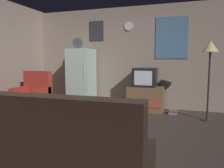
{
  "coord_description": "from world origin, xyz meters",
  "views": [
    {
      "loc": [
        1.46,
        -3.05,
        1.21
      ],
      "look_at": [
        0.15,
        0.9,
        0.75
      ],
      "focal_mm": 34.55,
      "sensor_mm": 36.0,
      "label": 1
    }
  ],
  "objects": [
    {
      "name": "crt_tv",
      "position": [
        0.59,
        2.07,
        0.8
      ],
      "size": [
        0.54,
        0.51,
        0.44
      ],
      "color": "black",
      "rests_on": "tv_stand"
    },
    {
      "name": "wall_with_art",
      "position": [
        0.01,
        2.45,
        1.29
      ],
      "size": [
        5.2,
        0.12,
        2.56
      ],
      "color": "gray",
      "rests_on": "ground_plane"
    },
    {
      "name": "coffee_table",
      "position": [
        -0.13,
        0.5,
        0.22
      ],
      "size": [
        0.72,
        0.72,
        0.45
      ],
      "color": "brown",
      "rests_on": "ground_plane"
    },
    {
      "name": "tv_stand",
      "position": [
        0.62,
        2.07,
        0.29
      ],
      "size": [
        0.84,
        0.53,
        0.58
      ],
      "color": "brown",
      "rests_on": "ground_plane"
    },
    {
      "name": "ground_plane",
      "position": [
        0.0,
        0.0,
        0.0
      ],
      "size": [
        12.0,
        12.0,
        0.0
      ],
      "primitive_type": "plane",
      "color": "#3D332D"
    },
    {
      "name": "remote_control",
      "position": [
        -0.14,
        0.34,
        0.46
      ],
      "size": [
        0.15,
        0.11,
        0.02
      ],
      "primitive_type": "cube",
      "rotation": [
        0.0,
        0.0,
        -0.47
      ],
      "color": "black",
      "rests_on": "coffee_table"
    },
    {
      "name": "book_stack",
      "position": [
        1.27,
        1.89,
        0.05
      ],
      "size": [
        0.2,
        0.18,
        0.09
      ],
      "color": "#BA43A3",
      "rests_on": "ground_plane"
    },
    {
      "name": "armchair",
      "position": [
        -1.8,
        0.99,
        0.34
      ],
      "size": [
        0.68,
        0.68,
        0.96
      ],
      "color": "#A52D23",
      "rests_on": "ground_plane"
    },
    {
      "name": "fridge",
      "position": [
        -1.06,
        2.0,
        0.75
      ],
      "size": [
        0.6,
        0.62,
        1.77
      ],
      "color": "silver",
      "rests_on": "ground_plane"
    },
    {
      "name": "couch",
      "position": [
        0.37,
        -1.33,
        0.31
      ],
      "size": [
        1.7,
        0.8,
        0.92
      ],
      "color": "black",
      "rests_on": "ground_plane"
    },
    {
      "name": "standing_lamp",
      "position": [
        1.95,
        1.58,
        1.36
      ],
      "size": [
        0.32,
        0.32,
        1.59
      ],
      "color": "#332D28",
      "rests_on": "ground_plane"
    },
    {
      "name": "wine_glass",
      "position": [
        -0.03,
        0.4,
        0.52
      ],
      "size": [
        0.05,
        0.05,
        0.15
      ],
      "primitive_type": "cylinder",
      "color": "silver",
      "rests_on": "coffee_table"
    },
    {
      "name": "mug_ceramic_white",
      "position": [
        -0.13,
        0.57,
        0.49
      ],
      "size": [
        0.08,
        0.08,
        0.09
      ],
      "primitive_type": "cylinder",
      "color": "silver",
      "rests_on": "coffee_table"
    },
    {
      "name": "mug_ceramic_tan",
      "position": [
        -0.22,
        0.62,
        0.49
      ],
      "size": [
        0.08,
        0.08,
        0.09
      ],
      "primitive_type": "cylinder",
      "color": "tan",
      "rests_on": "coffee_table"
    }
  ]
}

